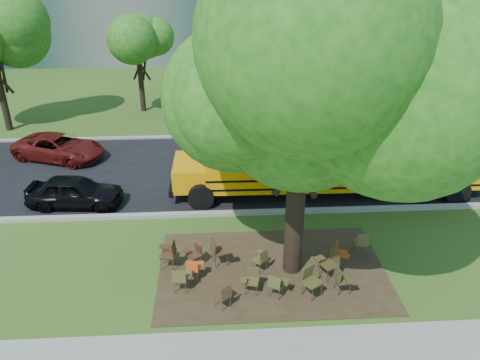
{
  "coord_description": "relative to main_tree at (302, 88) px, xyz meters",
  "views": [
    {
      "loc": [
        -0.7,
        -12.22,
        9.01
      ],
      "look_at": [
        0.22,
        3.22,
        1.35
      ],
      "focal_mm": 35.0,
      "sensor_mm": 36.0,
      "label": 1
    }
  ],
  "objects": [
    {
      "name": "chair_1",
      "position": [
        -3.03,
        -0.36,
        -5.3
      ],
      "size": [
        0.55,
        0.45,
        0.77
      ],
      "rotation": [
        0.0,
        0.0,
        -0.13
      ],
      "color": "#D34A16",
      "rests_on": "ground"
    },
    {
      "name": "dirt_patch",
      "position": [
        -0.62,
        -0.04,
        -5.76
      ],
      "size": [
        7.0,
        4.5,
        0.03
      ],
      "primitive_type": "cube",
      "color": "#382819",
      "rests_on": "ground"
    },
    {
      "name": "ground",
      "position": [
        -1.62,
        0.46,
        -5.78
      ],
      "size": [
        160.0,
        160.0,
        0.0
      ],
      "primitive_type": "plane",
      "color": "#2F4E18",
      "rests_on": "ground"
    },
    {
      "name": "kerb_far",
      "position": [
        -1.62,
        11.56,
        -5.71
      ],
      "size": [
        80.0,
        0.25,
        0.14
      ],
      "primitive_type": "cube",
      "color": "gray",
      "rests_on": "ground"
    },
    {
      "name": "bg_tree_2",
      "position": [
        -6.62,
        16.46,
        -1.57
      ],
      "size": [
        4.8,
        4.8,
        6.62
      ],
      "color": "black",
      "rests_on": "ground"
    },
    {
      "name": "asphalt_road",
      "position": [
        -1.62,
        7.46,
        -5.76
      ],
      "size": [
        80.0,
        8.0,
        0.04
      ],
      "primitive_type": "cube",
      "color": "black",
      "rests_on": "ground"
    },
    {
      "name": "chair_4",
      "position": [
        -0.66,
        -1.28,
        -5.28
      ],
      "size": [
        0.68,
        0.53,
        0.81
      ],
      "rotation": [
        0.0,
        0.0,
        -0.51
      ],
      "color": "#4A4620",
      "rests_on": "ground"
    },
    {
      "name": "bg_car_red",
      "position": [
        -9.64,
        9.17,
        -5.18
      ],
      "size": [
        4.73,
        3.34,
        1.2
      ],
      "primitive_type": "imported",
      "rotation": [
        0.0,
        0.0,
        1.22
      ],
      "color": "#51100E",
      "rests_on": "ground"
    },
    {
      "name": "chair_2",
      "position": [
        -2.15,
        -1.62,
        -5.3
      ],
      "size": [
        0.52,
        0.66,
        0.78
      ],
      "rotation": [
        0.0,
        0.0,
        0.68
      ],
      "color": "#4A2F1A",
      "rests_on": "ground"
    },
    {
      "name": "chair_7",
      "position": [
        1.23,
        -1.21,
        -5.24
      ],
      "size": [
        0.58,
        0.58,
        0.87
      ],
      "rotation": [
        0.0,
        0.0,
        -1.44
      ],
      "color": "#42391C",
      "rests_on": "ground"
    },
    {
      "name": "chair_3",
      "position": [
        -1.35,
        -1.0,
        -5.28
      ],
      "size": [
        0.62,
        0.49,
        0.81
      ],
      "rotation": [
        0.0,
        0.0,
        2.88
      ],
      "color": "brown",
      "rests_on": "ground"
    },
    {
      "name": "kerb_near",
      "position": [
        -1.62,
        3.46,
        -5.71
      ],
      "size": [
        80.0,
        0.25,
        0.14
      ],
      "primitive_type": "cube",
      "color": "gray",
      "rests_on": "ground"
    },
    {
      "name": "chair_8",
      "position": [
        -3.79,
        0.33,
        -5.19
      ],
      "size": [
        0.56,
        0.67,
        0.95
      ],
      "rotation": [
        0.0,
        0.0,
        1.45
      ],
      "color": "#3F2A16",
      "rests_on": "ground"
    },
    {
      "name": "main_tree",
      "position": [
        0.0,
        0.0,
        0.0
      ],
      "size": [
        7.2,
        7.2,
        9.39
      ],
      "color": "black",
      "rests_on": "ground"
    },
    {
      "name": "chair_13",
      "position": [
        2.38,
        0.62,
        -5.23
      ],
      "size": [
        0.58,
        0.52,
        0.89
      ],
      "rotation": [
        0.0,
        0.0,
        -0.02
      ],
      "color": "brown",
      "rests_on": "ground"
    },
    {
      "name": "chair_12",
      "position": [
        1.51,
        0.11,
        -5.25
      ],
      "size": [
        0.52,
        0.67,
        0.85
      ],
      "rotation": [
        0.0,
        0.0,
        4.38
      ],
      "color": "#C04814",
      "rests_on": "ground"
    },
    {
      "name": "chair_9",
      "position": [
        -3.0,
        0.41,
        -5.3
      ],
      "size": [
        0.65,
        0.51,
        0.77
      ],
      "rotation": [
        0.0,
        0.0,
        2.18
      ],
      "color": "#452918",
      "rests_on": "ground"
    },
    {
      "name": "chair_0",
      "position": [
        -3.39,
        -0.88,
        -5.26
      ],
      "size": [
        0.57,
        0.5,
        0.85
      ],
      "rotation": [
        0.0,
        0.0,
        -0.05
      ],
      "color": "brown",
      "rests_on": "ground"
    },
    {
      "name": "chair_10",
      "position": [
        -2.28,
        0.36,
        -5.18
      ],
      "size": [
        0.7,
        0.66,
        0.97
      ],
      "rotation": [
        0.0,
        0.0,
        -1.33
      ],
      "color": "#4F301C",
      "rests_on": "ground"
    },
    {
      "name": "bg_tree_3",
      "position": [
        6.38,
        14.46,
        -0.75
      ],
      "size": [
        5.6,
        5.6,
        7.84
      ],
      "color": "black",
      "rests_on": "ground"
    },
    {
      "name": "chair_5",
      "position": [
        0.31,
        -1.26,
        -5.18
      ],
      "size": [
        0.65,
        0.82,
        0.97
      ],
      "rotation": [
        0.0,
        0.0,
        3.78
      ],
      "color": "#48451F",
      "rests_on": "ground"
    },
    {
      "name": "black_car",
      "position": [
        -7.73,
        4.53,
        -5.16
      ],
      "size": [
        3.71,
        1.72,
        1.23
      ],
      "primitive_type": "imported",
      "rotation": [
        0.0,
        0.0,
        1.5
      ],
      "color": "black",
      "rests_on": "ground"
    },
    {
      "name": "school_bus",
      "position": [
        2.72,
        5.14,
        -4.04
      ],
      "size": [
        12.31,
        2.95,
        3.0
      ],
      "rotation": [
        0.0,
        0.0,
        -0.01
      ],
      "color": "orange",
      "rests_on": "ground"
    },
    {
      "name": "chair_11",
      "position": [
        -0.97,
        -0.02,
        -5.29
      ],
      "size": [
        0.54,
        0.68,
        0.79
      ],
      "rotation": [
        0.0,
        0.0,
        0.77
      ],
      "color": "brown",
      "rests_on": "ground"
    },
    {
      "name": "chair_6",
      "position": [
        1.07,
        -0.44,
        -5.19
      ],
      "size": [
        0.77,
        0.65,
        0.96
      ],
      "rotation": [
        0.0,
        0.0,
        2.04
      ],
      "color": "#433B1D",
      "rests_on": "ground"
    }
  ]
}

